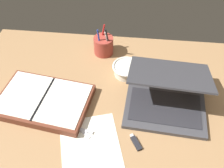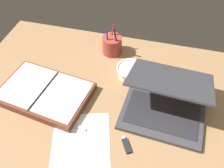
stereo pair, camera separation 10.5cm
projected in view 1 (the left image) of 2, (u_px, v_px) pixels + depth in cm
name	position (u px, v px, depth cm)	size (l,w,h in cm)	color
desk_top	(116.00, 111.00, 105.30)	(140.00, 100.00, 2.00)	#936D47
laptop	(167.00, 97.00, 102.48)	(35.00, 34.18, 17.24)	#38383D
bowl	(127.00, 69.00, 116.62)	(13.44, 13.44, 5.31)	silver
pen_cup	(104.00, 45.00, 125.79)	(9.82, 9.82, 16.63)	#9E382D
planner	(44.00, 100.00, 105.52)	(41.18, 30.54, 3.87)	brown
scissors	(71.00, 124.00, 99.21)	(13.69, 9.42, 0.80)	#B7B7BC
paper_sheet_front	(91.00, 147.00, 92.78)	(21.67, 27.25, 0.16)	silver
usb_drive	(136.00, 143.00, 93.59)	(5.01, 7.02, 1.00)	black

